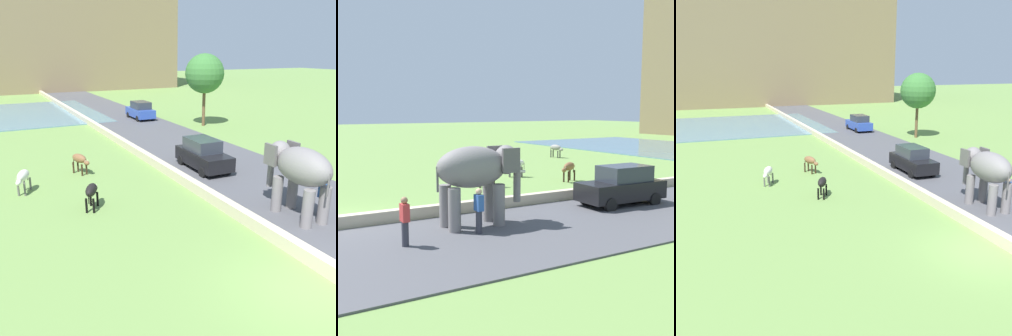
# 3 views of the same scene
# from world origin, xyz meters

# --- Properties ---
(ground_plane) EXTENTS (220.00, 220.00, 0.00)m
(ground_plane) POSITION_xyz_m (0.00, 0.00, 0.00)
(ground_plane) COLOR #6B8E47
(elephant) EXTENTS (1.48, 3.48, 2.99)m
(elephant) POSITION_xyz_m (3.43, 4.06, 2.04)
(elephant) COLOR slate
(elephant) RESTS_ON ground
(person_beside_elephant) EXTENTS (0.36, 0.22, 1.63)m
(person_beside_elephant) POSITION_xyz_m (4.42, 3.58, 0.87)
(person_beside_elephant) COLOR #33333D
(person_beside_elephant) RESTS_ON ground
(person_trailing) EXTENTS (0.36, 0.22, 1.63)m
(person_trailing) POSITION_xyz_m (4.56, 0.91, 0.87)
(person_trailing) COLOR #33333D
(person_trailing) RESTS_ON ground
(car_black) EXTENTS (1.89, 4.05, 1.80)m
(car_black) POSITION_xyz_m (3.43, 11.32, 0.90)
(car_black) COLOR black
(car_black) RESTS_ON ground
(cow_grey) EXTENTS (1.42, 0.69, 1.15)m
(cow_grey) POSITION_xyz_m (-14.20, 21.12, 0.84)
(cow_grey) COLOR gray
(cow_grey) RESTS_ON ground
(cow_white) EXTENTS (0.91, 1.39, 1.15)m
(cow_white) POSITION_xyz_m (-6.35, 11.86, 0.84)
(cow_white) COLOR silver
(cow_white) RESTS_ON ground
(cow_brown) EXTENTS (0.86, 1.40, 1.15)m
(cow_brown) POSITION_xyz_m (-3.16, 13.64, 0.84)
(cow_brown) COLOR brown
(cow_brown) RESTS_ON ground
(cow_black) EXTENTS (0.96, 1.38, 1.15)m
(cow_black) POSITION_xyz_m (-3.91, 8.56, 0.84)
(cow_black) COLOR black
(cow_black) RESTS_ON ground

